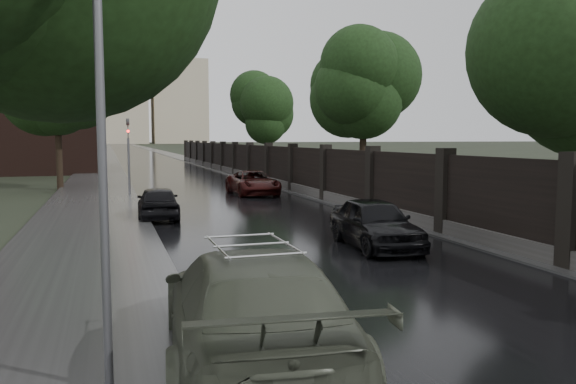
{
  "coord_description": "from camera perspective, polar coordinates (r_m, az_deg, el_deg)",
  "views": [
    {
      "loc": [
        -5.35,
        -4.99,
        3.01
      ],
      "look_at": [
        -0.55,
        9.89,
        1.5
      ],
      "focal_mm": 35.0,
      "sensor_mm": 36.0,
      "label": 1
    }
  ],
  "objects": [
    {
      "name": "traffic_light",
      "position": [
        30.01,
        -15.9,
        4.14
      ],
      "size": [
        0.16,
        0.32,
        4.0
      ],
      "color": "#59595E",
      "rests_on": "ground"
    },
    {
      "name": "hatchback_left",
      "position": [
        21.35,
        -13.06,
        -1.04
      ],
      "size": [
        1.64,
        3.73,
        1.25
      ],
      "primitive_type": "imported",
      "rotation": [
        0.0,
        0.0,
        3.1
      ],
      "color": "black",
      "rests_on": "ground"
    },
    {
      "name": "sidewalk_left",
      "position": [
        195.01,
        -18.1,
        4.39
      ],
      "size": [
        4.0,
        420.0,
        0.16
      ],
      "primitive_type": "cube",
      "color": "#2D2D2D",
      "rests_on": "ground"
    },
    {
      "name": "road",
      "position": [
        195.08,
        -16.33,
        4.42
      ],
      "size": [
        8.0,
        420.0,
        0.02
      ],
      "primitive_type": "cube",
      "color": "black",
      "rests_on": "ground"
    },
    {
      "name": "tree_right_c",
      "position": [
        46.82,
        -1.94,
        7.89
      ],
      "size": [
        4.08,
        4.08,
        7.01
      ],
      "color": "black",
      "rests_on": "ground"
    },
    {
      "name": "volga_sedan",
      "position": [
        7.5,
        -3.66,
        -11.69
      ],
      "size": [
        2.8,
        5.67,
        1.59
      ],
      "primitive_type": "imported",
      "rotation": [
        0.0,
        0.0,
        3.03
      ],
      "color": "#4A5040",
      "rests_on": "ground"
    },
    {
      "name": "stalinist_tower",
      "position": [
        307.08,
        -17.12,
        11.89
      ],
      "size": [
        92.0,
        30.0,
        159.0
      ],
      "color": "tan",
      "rests_on": "ground"
    },
    {
      "name": "car_right_near",
      "position": [
        15.59,
        8.84,
        -3.12
      ],
      "size": [
        1.94,
        4.15,
        1.37
      ],
      "primitive_type": "imported",
      "rotation": [
        0.0,
        0.0,
        -0.08
      ],
      "color": "black",
      "rests_on": "ground"
    },
    {
      "name": "tree_left_far",
      "position": [
        35.16,
        -22.42,
        8.75
      ],
      "size": [
        4.25,
        4.25,
        7.39
      ],
      "color": "black",
      "rests_on": "ground"
    },
    {
      "name": "fence_right",
      "position": [
        38.37,
        -2.81,
        2.52
      ],
      "size": [
        0.45,
        75.72,
        2.7
      ],
      "color": "#383533",
      "rests_on": "ground"
    },
    {
      "name": "car_right_far",
      "position": [
        29.81,
        -3.59,
        0.95
      ],
      "size": [
        2.21,
        4.65,
        1.28
      ],
      "primitive_type": "imported",
      "rotation": [
        0.0,
        0.0,
        0.02
      ],
      "color": "black",
      "rests_on": "ground"
    },
    {
      "name": "tree_right_a",
      "position": [
        18.37,
        27.21,
        10.98
      ],
      "size": [
        4.08,
        4.08,
        7.01
      ],
      "color": "black",
      "rests_on": "ground"
    },
    {
      "name": "verge_right",
      "position": [
        195.31,
        -14.72,
        4.47
      ],
      "size": [
        3.0,
        420.0,
        0.08
      ],
      "primitive_type": "cube",
      "color": "#2D2D2D",
      "rests_on": "ground"
    },
    {
      "name": "lamp_post",
      "position": [
        6.5,
        -18.33,
        2.25
      ],
      "size": [
        0.25,
        0.12,
        5.11
      ],
      "color": "#59595E",
      "rests_on": "ground"
    },
    {
      "name": "tree_right_b",
      "position": [
        29.95,
        7.68,
        9.18
      ],
      "size": [
        4.08,
        4.08,
        7.01
      ],
      "color": "black",
      "rests_on": "ground"
    }
  ]
}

